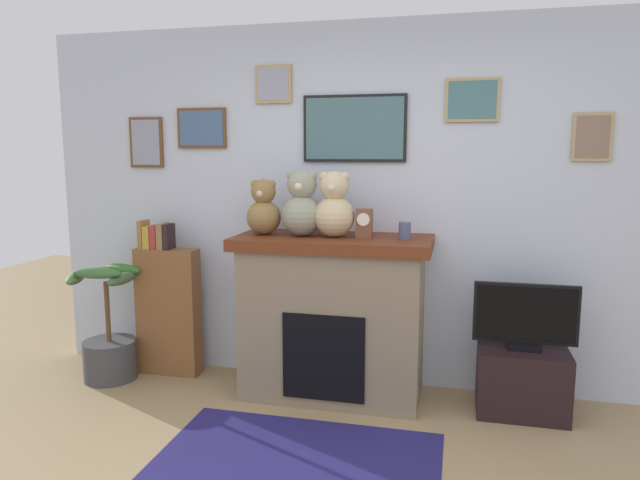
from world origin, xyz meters
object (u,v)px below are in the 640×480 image
Objects in this scene: teddy_bear_cream at (334,207)px; tv_stand at (522,381)px; candle_jar at (405,231)px; fireplace at (333,316)px; potted_plant at (109,339)px; teddy_bear_grey at (264,210)px; mantel_clock at (364,223)px; television at (525,317)px; bookshelf at (168,306)px; teddy_bear_tan at (302,206)px.

tv_stand is at bearing 0.57° from teddy_bear_cream.
fireplace is at bearing 177.90° from candle_jar.
teddy_bear_grey is at bearing 4.89° from potted_plant.
mantel_clock reaches higher than tv_stand.
television is 1.69× the size of teddy_bear_grey.
bookshelf is 0.49m from potted_plant.
teddy_bear_grey reaches higher than bookshelf.
tv_stand is at bearing 0.71° from mantel_clock.
mantel_clock is 0.23m from teddy_bear_cream.
mantel_clock is at bearing -179.29° from tv_stand.
teddy_bear_cream reaches higher than mantel_clock.
television is 5.64× the size of candle_jar.
bookshelf is 10.29× the size of candle_jar.
television is at bearing 0.63° from mantel_clock.
candle_jar is at bearing 2.72° from potted_plant.
teddy_bear_grey reaches higher than candle_jar.
fireplace is 3.00× the size of teddy_bear_cream.
teddy_bear_cream reaches higher than tv_stand.
teddy_bear_tan is (1.10, -0.11, 0.80)m from bookshelf.
television is at bearing 0.43° from teddy_bear_tan.
tv_stand is (1.26, -0.01, -0.35)m from fireplace.
mantel_clock is (1.53, -0.11, 0.70)m from bookshelf.
television is at bearing -0.33° from fireplace.
bookshelf is 2.61× the size of teddy_bear_tan.
mantel_clock is at bearing -179.37° from television.
candle_jar is at bearing 0.05° from teddy_bear_tan.
teddy_bear_tan is at bearing -179.51° from tv_stand.
potted_plant is 2.12m from mantel_clock.
teddy_bear_tan is 0.22m from teddy_bear_cream.
teddy_bear_cream is at bearing -179.93° from candle_jar.
mantel_clock is at bearing -0.15° from teddy_bear_cream.
fireplace is 0.88m from teddy_bear_grey.
tv_stand is at bearing 90.00° from television.
teddy_bear_grey is (0.82, -0.11, 0.77)m from bookshelf.
mantel_clock reaches higher than candle_jar.
teddy_bear_tan is (0.28, -0.00, 0.03)m from teddy_bear_grey.
candle_jar is (0.48, -0.02, 0.61)m from fireplace.
teddy_bear_tan is at bearing -0.02° from teddy_bear_grey.
bookshelf is at bearing 174.15° from teddy_bear_tan.
teddy_bear_tan reaches higher than teddy_bear_grey.
mantel_clock is 0.51× the size of teddy_bear_grey.
mantel_clock is at bearing -0.07° from teddy_bear_tan.
teddy_bear_cream is (-1.25, -0.01, 0.68)m from television.
teddy_bear_tan reaches higher than mantel_clock.
tv_stand is 2.06m from teddy_bear_grey.
fireplace is at bearing 174.98° from mantel_clock.
television is (1.26, -0.01, 0.08)m from fireplace.
potted_plant is at bearing -177.80° from television.
mantel_clock is 0.71m from teddy_bear_grey.
teddy_bear_grey reaches higher than mantel_clock.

